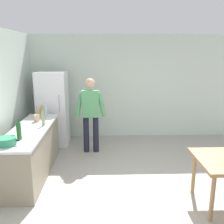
# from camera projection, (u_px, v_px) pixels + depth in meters

# --- Properties ---
(ground_plane) EXTENTS (14.00, 14.00, 0.00)m
(ground_plane) POSITION_uv_depth(u_px,v_px,m) (145.00, 195.00, 4.02)
(ground_plane) COLOR #9E998E
(wall_back) EXTENTS (6.40, 0.12, 2.70)m
(wall_back) POSITION_uv_depth(u_px,v_px,m) (128.00, 87.00, 6.61)
(wall_back) COLOR silver
(wall_back) RESTS_ON ground_plane
(kitchen_counter) EXTENTS (0.64, 2.20, 0.90)m
(kitchen_counter) POSITION_uv_depth(u_px,v_px,m) (32.00, 151.00, 4.62)
(kitchen_counter) COLOR gray
(kitchen_counter) RESTS_ON ground_plane
(refrigerator) EXTENTS (0.70, 0.67, 1.80)m
(refrigerator) POSITION_uv_depth(u_px,v_px,m) (53.00, 109.00, 6.07)
(refrigerator) COLOR white
(refrigerator) RESTS_ON ground_plane
(person) EXTENTS (0.70, 0.22, 1.70)m
(person) POSITION_uv_depth(u_px,v_px,m) (91.00, 111.00, 5.55)
(person) COLOR #1E1E2D
(person) RESTS_ON ground_plane
(cooking_pot) EXTENTS (0.40, 0.28, 0.12)m
(cooking_pot) POSITION_uv_depth(u_px,v_px,m) (7.00, 141.00, 3.69)
(cooking_pot) COLOR #2D845B
(cooking_pot) RESTS_ON kitchen_counter
(utensil_jar) EXTENTS (0.11, 0.11, 0.32)m
(utensil_jar) POSITION_uv_depth(u_px,v_px,m) (37.00, 118.00, 4.95)
(utensil_jar) COLOR tan
(utensil_jar) RESTS_ON kitchen_counter
(bottle_water_clear) EXTENTS (0.07, 0.07, 0.30)m
(bottle_water_clear) POSITION_uv_depth(u_px,v_px,m) (46.00, 110.00, 5.39)
(bottle_water_clear) COLOR silver
(bottle_water_clear) RESTS_ON kitchen_counter
(bottle_oil_amber) EXTENTS (0.06, 0.06, 0.28)m
(bottle_oil_amber) POSITION_uv_depth(u_px,v_px,m) (42.00, 112.00, 5.23)
(bottle_oil_amber) COLOR #996619
(bottle_oil_amber) RESTS_ON kitchen_counter
(bottle_wine_green) EXTENTS (0.08, 0.08, 0.34)m
(bottle_wine_green) POSITION_uv_depth(u_px,v_px,m) (19.00, 131.00, 3.91)
(bottle_wine_green) COLOR #1E5123
(bottle_wine_green) RESTS_ON kitchen_counter
(bottle_vinegar_tall) EXTENTS (0.06, 0.06, 0.32)m
(bottle_vinegar_tall) POSITION_uv_depth(u_px,v_px,m) (43.00, 119.00, 4.66)
(bottle_vinegar_tall) COLOR gray
(bottle_vinegar_tall) RESTS_ON kitchen_counter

